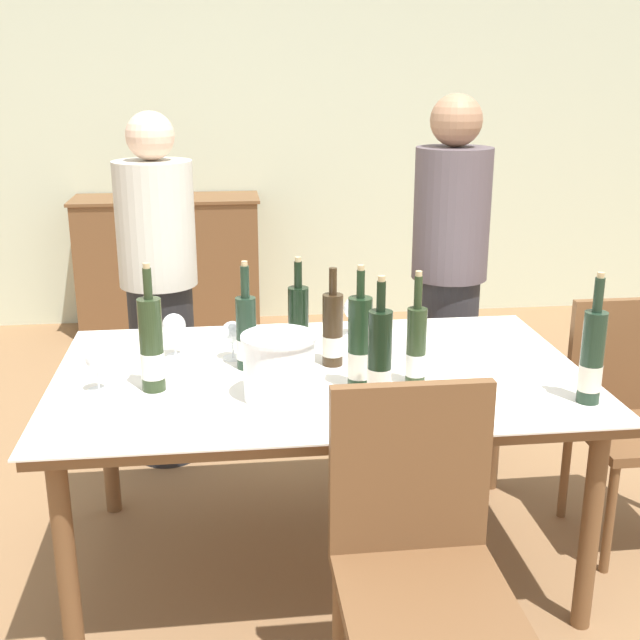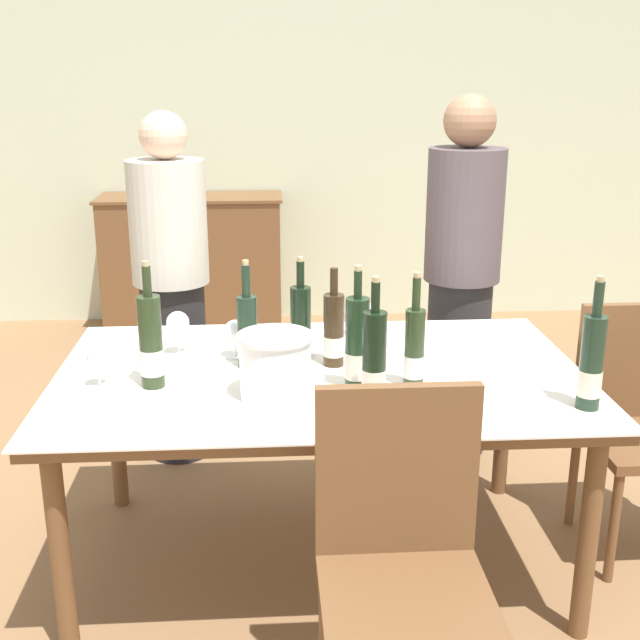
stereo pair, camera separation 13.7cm
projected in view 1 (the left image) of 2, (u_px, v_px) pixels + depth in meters
ground_plane at (320, 560)px, 2.89m from camera, size 12.00×12.00×0.00m
back_wall at (265, 116)px, 5.40m from camera, size 8.00×0.10×2.80m
sideboard_cabinet at (169, 265)px, 5.33m from camera, size 1.20×0.46×0.91m
dining_table at (320, 389)px, 2.69m from camera, size 1.75×1.09×0.73m
ice_bucket at (279, 365)px, 2.43m from camera, size 0.23×0.23×0.20m
wine_bottle_0 at (416, 348)px, 2.52m from camera, size 0.06×0.06×0.37m
wine_bottle_1 at (152, 347)px, 2.48m from camera, size 0.08×0.08×0.41m
wine_bottle_2 at (380, 363)px, 2.34m from camera, size 0.07×0.07×0.40m
wine_bottle_3 at (360, 347)px, 2.48m from camera, size 0.08×0.08×0.40m
wine_bottle_4 at (246, 333)px, 2.67m from camera, size 0.07×0.07×0.37m
wine_bottle_5 at (333, 331)px, 2.70m from camera, size 0.07×0.07×0.34m
wine_bottle_6 at (298, 324)px, 2.77m from camera, size 0.07×0.07×0.36m
wine_bottle_7 at (592, 359)px, 2.39m from camera, size 0.07×0.07×0.40m
wine_glass_0 at (355, 309)px, 3.02m from camera, size 0.09×0.09×0.15m
wine_glass_1 at (174, 326)px, 2.78m from camera, size 0.08×0.08×0.16m
wine_glass_2 at (232, 334)px, 2.77m from camera, size 0.08×0.08×0.13m
wine_glass_3 at (478, 393)px, 2.26m from camera, size 0.07×0.07×0.13m
wine_glass_4 at (97, 361)px, 2.48m from camera, size 0.07×0.07×0.14m
chair_right_end at (632, 405)px, 2.95m from camera, size 0.42×0.42×0.89m
chair_near_front at (417, 547)px, 2.01m from camera, size 0.42×0.42×0.94m
person_host at (160, 294)px, 3.46m from camera, size 0.33×0.33×1.53m
person_guest_left at (449, 280)px, 3.54m from camera, size 0.33×0.33×1.60m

